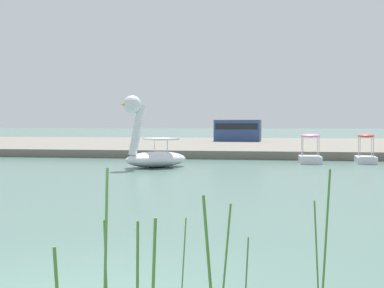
{
  "coord_description": "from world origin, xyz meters",
  "views": [
    {
      "loc": [
        2.28,
        -4.7,
        2.04
      ],
      "look_at": [
        -1.54,
        19.47,
        1.02
      ],
      "focal_mm": 43.47,
      "sensor_mm": 36.0,
      "label": 1
    }
  ],
  "objects_px": {
    "pedal_boat_pink": "(310,154)",
    "swan_boat": "(152,150)",
    "pedal_boat_red": "(366,155)",
    "parked_van": "(238,130)"
  },
  "relations": [
    {
      "from": "swan_boat",
      "to": "pedal_boat_pink",
      "type": "xyz_separation_m",
      "value": [
        7.7,
        3.75,
        -0.39
      ]
    },
    {
      "from": "swan_boat",
      "to": "pedal_boat_pink",
      "type": "height_order",
      "value": "swan_boat"
    },
    {
      "from": "swan_boat",
      "to": "pedal_boat_red",
      "type": "relative_size",
      "value": 1.9
    },
    {
      "from": "swan_boat",
      "to": "parked_van",
      "type": "relative_size",
      "value": 0.8
    },
    {
      "from": "pedal_boat_pink",
      "to": "swan_boat",
      "type": "bearing_deg",
      "value": -154.01
    },
    {
      "from": "swan_boat",
      "to": "pedal_boat_red",
      "type": "bearing_deg",
      "value": 21.63
    },
    {
      "from": "parked_van",
      "to": "pedal_boat_red",
      "type": "bearing_deg",
      "value": -66.07
    },
    {
      "from": "pedal_boat_red",
      "to": "parked_van",
      "type": "height_order",
      "value": "parked_van"
    },
    {
      "from": "pedal_boat_pink",
      "to": "parked_van",
      "type": "height_order",
      "value": "parked_van"
    },
    {
      "from": "pedal_boat_pink",
      "to": "pedal_boat_red",
      "type": "bearing_deg",
      "value": 8.88
    }
  ]
}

